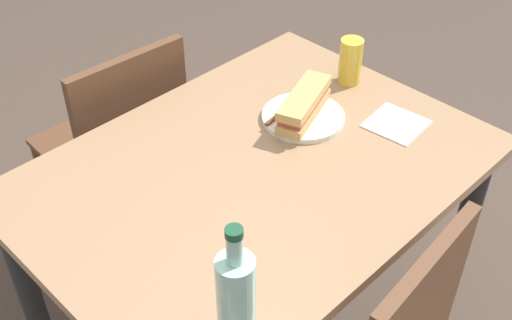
{
  "coord_description": "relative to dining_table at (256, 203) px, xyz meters",
  "views": [
    {
      "loc": [
        -0.86,
        -0.86,
        1.78
      ],
      "look_at": [
        0.0,
        0.0,
        0.79
      ],
      "focal_mm": 45.46,
      "sensor_mm": 36.0,
      "label": 1
    }
  ],
  "objects": [
    {
      "name": "dining_table",
      "position": [
        0.0,
        0.0,
        0.0
      ],
      "size": [
        1.12,
        0.82,
        0.77
      ],
      "color": "#997251",
      "rests_on": "ground"
    },
    {
      "name": "chair_far",
      "position": [
        -0.0,
        0.61,
        -0.15
      ],
      "size": [
        0.42,
        0.42,
        0.87
      ],
      "color": "brown",
      "rests_on": "ground"
    },
    {
      "name": "plate_near",
      "position": [
        0.23,
        0.05,
        0.13
      ],
      "size": [
        0.22,
        0.22,
        0.01
      ],
      "primitive_type": "cylinder",
      "color": "silver",
      "rests_on": "dining_table"
    },
    {
      "name": "baguette_sandwich_near",
      "position": [
        0.23,
        0.05,
        0.17
      ],
      "size": [
        0.24,
        0.14,
        0.07
      ],
      "color": "tan",
      "rests_on": "plate_near"
    },
    {
      "name": "knife_near",
      "position": [
        0.2,
        0.09,
        0.14
      ],
      "size": [
        0.18,
        0.04,
        0.01
      ],
      "color": "silver",
      "rests_on": "plate_near"
    },
    {
      "name": "water_bottle",
      "position": [
        -0.38,
        -0.33,
        0.24
      ],
      "size": [
        0.07,
        0.07,
        0.29
      ],
      "color": "#99C6B7",
      "rests_on": "dining_table"
    },
    {
      "name": "beer_glass",
      "position": [
        0.46,
        0.08,
        0.19
      ],
      "size": [
        0.07,
        0.07,
        0.13
      ],
      "primitive_type": "cylinder",
      "color": "gold",
      "rests_on": "dining_table"
    },
    {
      "name": "paper_napkin",
      "position": [
        0.38,
        -0.14,
        0.12
      ],
      "size": [
        0.15,
        0.15,
        0.0
      ],
      "primitive_type": "cube",
      "rotation": [
        0.0,
        0.0,
        0.1
      ],
      "color": "white",
      "rests_on": "dining_table"
    }
  ]
}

